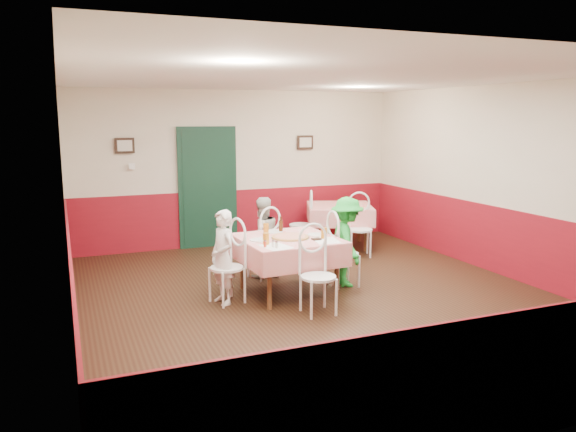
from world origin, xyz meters
name	(u,v)px	position (x,y,z in m)	size (l,w,h in m)	color
floor	(320,298)	(0.00, 0.00, 0.00)	(7.00, 7.00, 0.00)	black
ceiling	(322,77)	(0.00, 0.00, 2.80)	(7.00, 7.00, 0.00)	white
back_wall	(239,168)	(0.00, 3.50, 1.40)	(6.00, 0.10, 2.80)	beige
front_wall	(540,253)	(0.00, -3.50, 1.40)	(6.00, 0.10, 2.80)	beige
left_wall	(65,205)	(-3.00, 0.00, 1.40)	(0.10, 7.00, 2.80)	beige
right_wall	(507,181)	(3.00, 0.00, 1.40)	(0.10, 7.00, 2.80)	beige
wainscot_back	(240,217)	(0.00, 3.48, 0.50)	(6.00, 0.03, 1.00)	maroon
wainscot_front	(528,374)	(0.00, -3.48, 0.50)	(6.00, 0.03, 1.00)	maroon
wainscot_left	(72,287)	(-2.98, 0.00, 0.50)	(0.03, 7.00, 1.00)	maroon
wainscot_right	(503,242)	(2.98, 0.00, 0.50)	(0.03, 7.00, 1.00)	maroon
door	(208,189)	(-0.60, 3.45, 1.05)	(0.96, 0.06, 2.10)	black
picture_left	(125,146)	(-2.00, 3.45, 1.85)	(0.32, 0.03, 0.26)	black
picture_right	(305,142)	(1.30, 3.45, 1.85)	(0.32, 0.03, 0.26)	black
thermostat	(132,166)	(-1.90, 3.45, 1.50)	(0.10, 0.03, 0.10)	white
main_table	(288,266)	(-0.31, 0.34, 0.38)	(1.22, 1.22, 0.77)	red
second_table	(339,226)	(1.59, 2.55, 0.38)	(1.12, 1.12, 0.77)	red
chair_left	(227,268)	(-1.16, 0.29, 0.45)	(0.42, 0.42, 0.90)	white
chair_right	(344,254)	(0.54, 0.38, 0.45)	(0.42, 0.42, 0.90)	white
chair_far	(263,247)	(-0.36, 1.19, 0.45)	(0.42, 0.42, 0.90)	white
chair_near	(318,277)	(-0.27, -0.51, 0.45)	(0.42, 0.42, 0.90)	white
chair_second_a	(301,225)	(0.84, 2.55, 0.45)	(0.42, 0.42, 0.90)	white
chair_second_b	(360,230)	(1.59, 1.80, 0.45)	(0.42, 0.42, 0.90)	white
pizza	(290,237)	(-0.29, 0.31, 0.78)	(0.48, 0.48, 0.03)	#B74723
plate_left	(259,240)	(-0.71, 0.32, 0.77)	(0.25, 0.25, 0.01)	white
plate_right	(317,235)	(0.10, 0.34, 0.77)	(0.25, 0.25, 0.01)	white
plate_far	(274,232)	(-0.36, 0.75, 0.77)	(0.25, 0.25, 0.01)	white
glass_a	(266,239)	(-0.71, 0.07, 0.83)	(0.08, 0.08, 0.15)	#BF7219
glass_b	(324,233)	(0.10, 0.12, 0.83)	(0.08, 0.08, 0.14)	#BF7219
glass_c	(266,228)	(-0.48, 0.72, 0.83)	(0.07, 0.07, 0.14)	#BF7219
beer_bottle	(281,225)	(-0.26, 0.72, 0.86)	(0.05, 0.05, 0.20)	#381C0A
shaker_a	(273,244)	(-0.68, -0.10, 0.81)	(0.04, 0.04, 0.09)	silver
shaker_b	(277,245)	(-0.66, -0.17, 0.81)	(0.04, 0.04, 0.09)	silver
shaker_c	(265,244)	(-0.77, -0.06, 0.81)	(0.04, 0.04, 0.09)	#B23319
menu_left	(276,246)	(-0.64, -0.08, 0.76)	(0.30, 0.40, 0.00)	white
menu_right	(326,240)	(0.08, 0.00, 0.76)	(0.30, 0.40, 0.00)	white
wallet	(316,239)	(-0.02, 0.08, 0.77)	(0.11, 0.09, 0.02)	black
diner_left	(223,257)	(-1.21, 0.29, 0.60)	(0.43, 0.28, 1.19)	gray
diner_far	(262,237)	(-0.36, 1.24, 0.59)	(0.57, 0.45, 1.18)	gray
diner_right	(347,242)	(0.59, 0.39, 0.62)	(0.80, 0.46, 1.24)	gray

